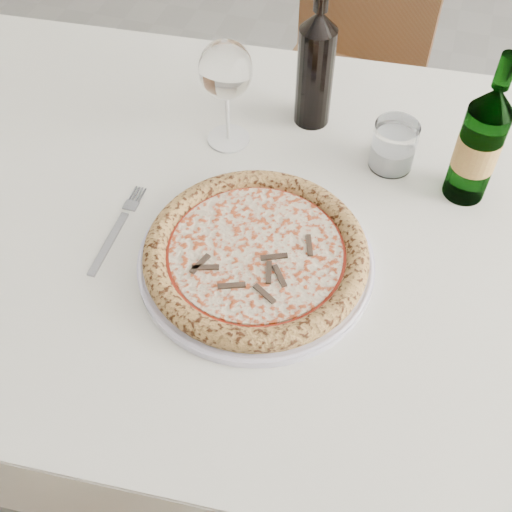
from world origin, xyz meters
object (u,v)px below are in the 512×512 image
at_px(chair_far, 354,53).
at_px(pizza, 256,253).
at_px(beer_bottle, 480,144).
at_px(tumbler, 393,148).
at_px(wine_bottle, 316,67).
at_px(dining_table, 273,249).
at_px(wine_glass, 226,72).
at_px(plate, 256,261).

bearing_deg(chair_far, pizza, -89.31).
relative_size(chair_far, beer_bottle, 3.51).
height_order(tumbler, beer_bottle, beer_bottle).
xyz_separation_m(tumbler, wine_bottle, (-0.16, 0.08, 0.08)).
xyz_separation_m(pizza, beer_bottle, (0.29, 0.25, 0.08)).
distance_m(chair_far, wine_bottle, 0.66).
relative_size(tumbler, wine_bottle, 0.32).
bearing_deg(dining_table, wine_glass, 129.58).
xyz_separation_m(wine_glass, tumbler, (0.29, 0.02, -0.11)).
bearing_deg(beer_bottle, plate, -139.01).
bearing_deg(plate, dining_table, 90.00).
relative_size(chair_far, plate, 2.60).
height_order(dining_table, wine_glass, wine_glass).
xyz_separation_m(plate, wine_bottle, (-0.00, 0.36, 0.10)).
distance_m(wine_glass, beer_bottle, 0.42).
distance_m(chair_far, plate, 0.96).
distance_m(dining_table, tumbler, 0.27).
height_order(beer_bottle, wine_bottle, same).
bearing_deg(dining_table, beer_bottle, 27.43).
bearing_deg(dining_table, wine_bottle, 90.48).
distance_m(dining_table, wine_bottle, 0.32).
xyz_separation_m(plate, wine_glass, (-0.13, 0.26, 0.13)).
bearing_deg(wine_glass, plate, -63.14).
height_order(dining_table, pizza, pizza).
bearing_deg(wine_bottle, chair_far, 90.91).
bearing_deg(pizza, plate, 18.31).
distance_m(plate, wine_glass, 0.32).
relative_size(dining_table, chair_far, 1.78).
bearing_deg(wine_glass, tumbler, 4.15).
xyz_separation_m(chair_far, beer_bottle, (0.30, -0.68, 0.33)).
xyz_separation_m(pizza, wine_glass, (-0.13, 0.26, 0.12)).
relative_size(dining_table, beer_bottle, 6.26).
bearing_deg(tumbler, wine_bottle, 154.15).
relative_size(dining_table, plate, 4.62).
height_order(dining_table, tumbler, tumbler).
distance_m(pizza, beer_bottle, 0.39).
height_order(chair_far, tumbler, chair_far).
bearing_deg(pizza, wine_bottle, 90.34).
xyz_separation_m(chair_far, tumbler, (0.17, -0.65, 0.26)).
bearing_deg(chair_far, tumbler, -75.40).
height_order(pizza, wine_bottle, wine_bottle).
distance_m(wine_glass, wine_bottle, 0.16).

